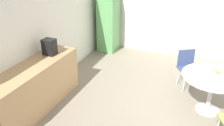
{
  "coord_description": "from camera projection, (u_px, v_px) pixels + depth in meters",
  "views": [
    {
      "loc": [
        -3.82,
        -0.18,
        2.8
      ],
      "look_at": [
        -0.18,
        1.32,
        0.95
      ],
      "focal_mm": 38.93,
      "sensor_mm": 36.0,
      "label": 1
    }
  ],
  "objects": [
    {
      "name": "wall_back",
      "position": [
        39.0,
        31.0,
        4.93
      ],
      "size": [
        6.0,
        0.1,
        2.6
      ],
      "primitive_type": "cube",
      "color": "white",
      "rests_on": "ground_plane"
    },
    {
      "name": "chair_navy",
      "position": [
        187.0,
        64.0,
        5.31
      ],
      "size": [
        0.58,
        0.58,
        0.83
      ],
      "color": "silver",
      "rests_on": "ground_plane"
    },
    {
      "name": "coffee_maker",
      "position": [
        49.0,
        47.0,
        4.77
      ],
      "size": [
        0.2,
        0.24,
        0.32
      ],
      "primitive_type": "cube",
      "color": "black",
      "rests_on": "counter_block"
    },
    {
      "name": "mug_white",
      "position": [
        52.0,
        50.0,
        4.94
      ],
      "size": [
        0.13,
        0.08,
        0.09
      ],
      "color": "black",
      "rests_on": "counter_block"
    },
    {
      "name": "wall_side_right",
      "position": [
        204.0,
        12.0,
        6.41
      ],
      "size": [
        0.1,
        6.0,
        2.6
      ],
      "primitive_type": "cube",
      "color": "white",
      "rests_on": "ground_plane"
    },
    {
      "name": "ground_plane",
      "position": [
        182.0,
        118.0,
        4.45
      ],
      "size": [
        6.0,
        6.0,
        0.0
      ],
      "primitive_type": "plane",
      "color": "gray"
    },
    {
      "name": "fruit_bowl",
      "position": [
        216.0,
        74.0,
        4.31
      ],
      "size": [
        0.23,
        0.23,
        0.11
      ],
      "color": "silver",
      "rests_on": "round_table"
    },
    {
      "name": "counter_block",
      "position": [
        34.0,
        88.0,
        4.53
      ],
      "size": [
        2.2,
        0.6,
        0.9
      ],
      "primitive_type": "cube",
      "color": "tan",
      "rests_on": "ground_plane"
    },
    {
      "name": "round_table",
      "position": [
        213.0,
        82.0,
        4.4
      ],
      "size": [
        1.13,
        1.13,
        0.75
      ],
      "color": "silver",
      "rests_on": "ground_plane"
    },
    {
      "name": "locker_cabinet",
      "position": [
        108.0,
        23.0,
        7.1
      ],
      "size": [
        0.6,
        0.5,
        1.71
      ],
      "primitive_type": "cube",
      "color": "#599959",
      "rests_on": "ground_plane"
    }
  ]
}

